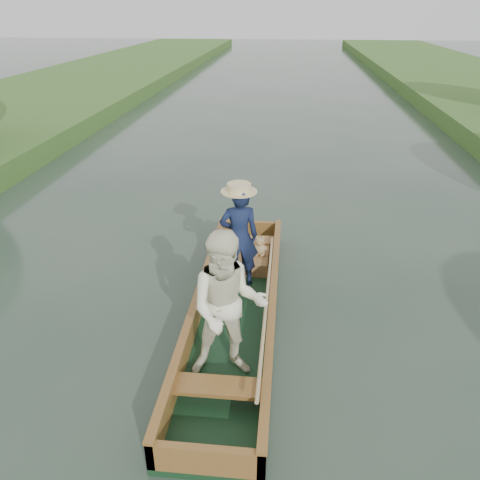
# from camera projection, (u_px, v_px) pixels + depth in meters

# --- Properties ---
(ground) EXTENTS (120.00, 120.00, 0.00)m
(ground) POSITION_uv_depth(u_px,v_px,m) (236.00, 320.00, 6.55)
(ground) COLOR #283D30
(ground) RESTS_ON ground
(trees_far) EXTENTS (22.20, 13.35, 4.71)m
(trees_far) POSITION_uv_depth(u_px,v_px,m) (350.00, 72.00, 10.66)
(trees_far) COLOR #47331E
(trees_far) RESTS_ON ground
(punt) EXTENTS (1.12, 5.00, 1.89)m
(punt) POSITION_uv_depth(u_px,v_px,m) (234.00, 291.00, 6.04)
(punt) COLOR #13311A
(punt) RESTS_ON ground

